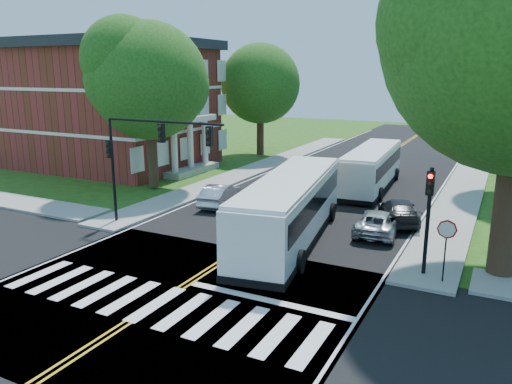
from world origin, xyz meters
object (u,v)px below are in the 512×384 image
Objects in this scene: hatchback at (220,195)px; suv at (379,222)px; signal_ne at (429,207)px; bus_follow at (372,167)px; bus_lead at (290,208)px; dark_sedan at (399,211)px; signal_nw at (145,148)px.

suv is (10.16, -1.03, -0.07)m from hatchback.
signal_ne is 15.95m from bus_follow.
signal_ne is at bearing 108.38° from bus_follow.
bus_lead is 2.90× the size of suv.
dark_sedan is at bearing -135.77° from bus_lead.
signal_ne reaches higher than bus_follow.
suv is (3.63, 3.15, -1.10)m from bus_lead.
signal_nw is 14.15m from dark_sedan.
signal_nw is 0.63× the size of bus_follow.
hatchback is (-6.53, 4.18, -1.03)m from bus_lead.
dark_sedan is (0.52, 2.42, 0.04)m from suv.
signal_ne is 1.06× the size of hatchback.
hatchback is at bearing -12.97° from dark_sedan.
suv is (-2.98, 4.77, -2.34)m from signal_ne.
suv is 0.98× the size of dark_sedan.
signal_ne reaches higher than dark_sedan.
dark_sedan is (11.60, 7.20, -3.71)m from signal_nw.
signal_nw is 1.73× the size of hatchback.
bus_lead reaches higher than dark_sedan.
signal_ne is 14.54m from hatchback.
bus_lead is at bearing 12.35° from signal_nw.
signal_ne reaches higher than hatchback.
signal_ne is at bearing 118.46° from suv.
signal_ne is 7.94m from dark_sedan.
dark_sedan reaches higher than suv.
signal_nw is 1.59× the size of dark_sedan.
signal_nw is at bearing 19.86° from suv.
signal_nw is 0.56× the size of bus_lead.
signal_nw is 1.62× the size of suv.
signal_ne reaches higher than bus_lead.
signal_nw is 6.94m from hatchback.
signal_nw reaches higher than suv.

